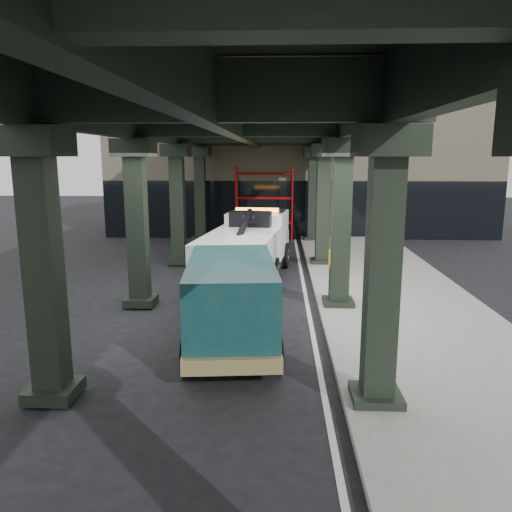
# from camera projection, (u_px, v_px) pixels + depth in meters

# --- Properties ---
(ground) EXTENTS (90.00, 90.00, 0.00)m
(ground) POSITION_uv_depth(u_px,v_px,m) (248.00, 330.00, 13.17)
(ground) COLOR black
(ground) RESTS_ON ground
(sidewalk) EXTENTS (5.00, 40.00, 0.15)m
(sidewalk) POSITION_uv_depth(u_px,v_px,m) (402.00, 307.00, 14.91)
(sidewalk) COLOR gray
(sidewalk) RESTS_ON ground
(lane_stripe) EXTENTS (0.12, 38.00, 0.01)m
(lane_stripe) POSITION_uv_depth(u_px,v_px,m) (308.00, 308.00, 15.05)
(lane_stripe) COLOR silver
(lane_stripe) RESTS_ON ground
(viaduct) EXTENTS (7.40, 32.00, 6.40)m
(viaduct) POSITION_uv_depth(u_px,v_px,m) (237.00, 122.00, 14.08)
(viaduct) COLOR black
(viaduct) RESTS_ON ground
(building) EXTENTS (22.00, 10.00, 8.00)m
(building) POSITION_uv_depth(u_px,v_px,m) (298.00, 165.00, 31.89)
(building) COLOR #C6B793
(building) RESTS_ON ground
(scaffolding) EXTENTS (3.08, 0.88, 4.00)m
(scaffolding) POSITION_uv_depth(u_px,v_px,m) (264.00, 201.00, 27.10)
(scaffolding) COLOR #AE0F0D
(scaffolding) RESTS_ON ground
(tow_truck) EXTENTS (3.19, 8.22, 2.63)m
(tow_truck) POSITION_uv_depth(u_px,v_px,m) (249.00, 246.00, 18.35)
(tow_truck) COLOR black
(tow_truck) RESTS_ON ground
(towed_van) EXTENTS (2.56, 5.48, 2.15)m
(towed_van) POSITION_uv_depth(u_px,v_px,m) (231.00, 299.00, 11.93)
(towed_van) COLOR #113C3E
(towed_van) RESTS_ON ground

